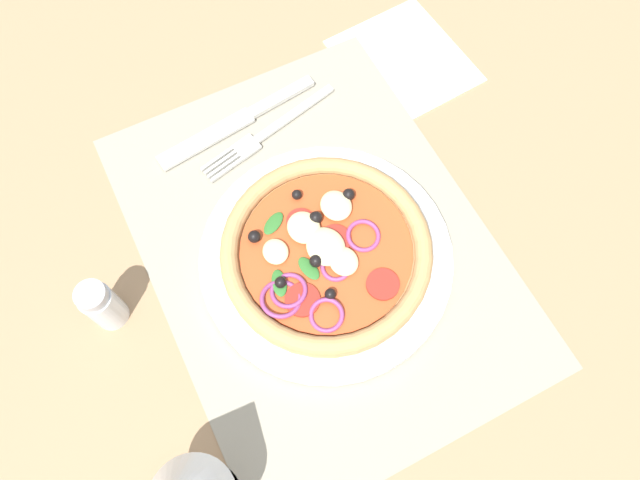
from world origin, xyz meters
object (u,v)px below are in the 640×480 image
at_px(pizza, 324,251).
at_px(plate, 325,258).
at_px(knife, 237,122).
at_px(pepper_shaker, 102,305).
at_px(fork, 263,135).
at_px(napkin, 404,60).

bearing_deg(pizza, plate, -100.20).
distance_m(knife, pepper_shaker, 0.25).
height_order(plate, knife, plate).
bearing_deg(plate, knife, 3.74).
bearing_deg(fork, plate, 73.72).
relative_size(plate, pepper_shaker, 3.80).
xyz_separation_m(plate, pepper_shaker, (0.04, 0.21, 0.02)).
distance_m(plate, fork, 0.17).
bearing_deg(pepper_shaker, fork, -61.25).
relative_size(plate, fork, 1.43).
relative_size(plate, pizza, 1.22).
bearing_deg(knife, plate, 86.06).
bearing_deg(knife, pizza, 85.89).
height_order(pizza, pepper_shaker, pepper_shaker).
bearing_deg(napkin, pizza, 132.80).
distance_m(plate, napkin, 0.28).
bearing_deg(plate, napkin, -47.10).
relative_size(plate, knife, 1.27).
bearing_deg(napkin, plate, 132.90).
height_order(fork, pepper_shaker, pepper_shaker).
bearing_deg(pizza, pepper_shaker, 78.11).
relative_size(pizza, pepper_shaker, 3.12).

